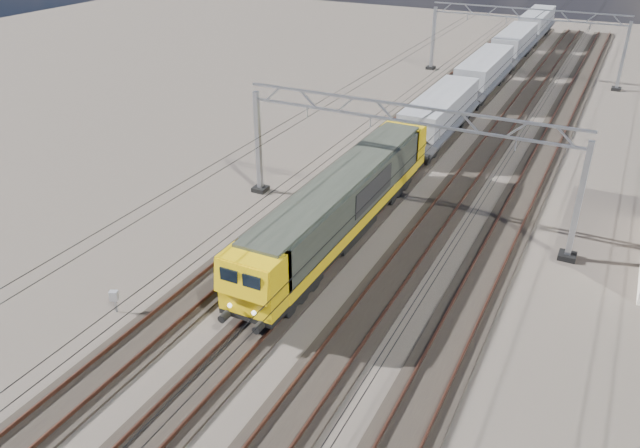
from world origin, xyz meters
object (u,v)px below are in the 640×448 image
at_px(locomotive, 344,202).
at_px(trackside_cabinet, 114,296).
at_px(hopper_wagon_lead, 440,113).
at_px(catenary_gantry_far, 524,41).
at_px(hopper_wagon_mid, 484,72).
at_px(catenary_gantry_mid, 402,160).
at_px(hopper_wagon_third, 514,44).
at_px(hopper_wagon_fourth, 536,23).

bearing_deg(locomotive, trackside_cabinet, -120.75).
distance_m(hopper_wagon_lead, trackside_cabinet, 29.39).
distance_m(locomotive, trackside_cabinet, 12.81).
distance_m(locomotive, hopper_wagon_lead, 17.70).
distance_m(catenary_gantry_far, locomotive, 39.50).
bearing_deg(trackside_cabinet, hopper_wagon_mid, 56.60).
distance_m(catenary_gantry_far, hopper_wagon_lead, 21.88).
bearing_deg(hopper_wagon_lead, trackside_cabinet, -102.80).
height_order(catenary_gantry_far, trackside_cabinet, catenary_gantry_far).
xyz_separation_m(catenary_gantry_mid, hopper_wagon_mid, (-2.00, 28.48, -1.67)).
relative_size(hopper_wagon_lead, hopper_wagon_third, 1.00).
xyz_separation_m(hopper_wagon_mid, hopper_wagon_fourth, (0.00, 28.40, 0.00)).
height_order(catenary_gantry_mid, hopper_wagon_mid, catenary_gantry_mid).
height_order(hopper_wagon_lead, hopper_wagon_mid, same).
relative_size(catenary_gantry_mid, hopper_wagon_lead, 1.53).
bearing_deg(catenary_gantry_far, hopper_wagon_fourth, 95.47).
distance_m(catenary_gantry_far, trackside_cabinet, 51.16).
bearing_deg(hopper_wagon_lead, hopper_wagon_third, 90.00).
xyz_separation_m(locomotive, hopper_wagon_fourth, (-0.00, 60.30, -0.09)).
relative_size(hopper_wagon_mid, trackside_cabinet, 11.65).
distance_m(catenary_gantry_mid, hopper_wagon_lead, 14.51).
relative_size(locomotive, hopper_wagon_lead, 1.62).
xyz_separation_m(catenary_gantry_far, hopper_wagon_fourth, (-2.00, 20.88, -1.67)).
distance_m(hopper_wagon_lead, hopper_wagon_mid, 14.20).
height_order(catenary_gantry_mid, catenary_gantry_far, same).
bearing_deg(catenary_gantry_far, locomotive, -92.90).
relative_size(hopper_wagon_lead, trackside_cabinet, 11.65).
xyz_separation_m(catenary_gantry_mid, hopper_wagon_fourth, (-2.00, 56.88, -1.67)).
bearing_deg(hopper_wagon_mid, trackside_cabinet, -98.64).
height_order(catenary_gantry_far, hopper_wagon_mid, catenary_gantry_far).
relative_size(catenary_gantry_far, locomotive, 0.94).
distance_m(hopper_wagon_mid, hopper_wagon_fourth, 28.40).
xyz_separation_m(locomotive, trackside_cabinet, (-6.51, -10.94, -1.49)).
relative_size(catenary_gantry_mid, hopper_wagon_fourth, 1.53).
bearing_deg(trackside_cabinet, hopper_wagon_fourth, 60.02).
height_order(hopper_wagon_fourth, trackside_cabinet, hopper_wagon_fourth).
relative_size(hopper_wagon_lead, hopper_wagon_fourth, 1.00).
relative_size(locomotive, hopper_wagon_third, 1.62).
bearing_deg(catenary_gantry_mid, trackside_cabinet, -120.65).
bearing_deg(hopper_wagon_lead, locomotive, -90.00).
bearing_deg(hopper_wagon_mid, hopper_wagon_third, 90.00).
xyz_separation_m(hopper_wagon_fourth, trackside_cabinet, (-6.50, -71.23, -1.39)).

